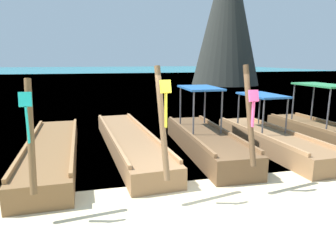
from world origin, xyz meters
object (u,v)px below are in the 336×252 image
at_px(longtail_boat_turquoise_ribbon, 52,151).
at_px(longtail_boat_violet_ribbon, 271,139).
at_px(karst_rock, 229,16).
at_px(longtail_boat_yellow_ribbon, 129,142).
at_px(longtail_boat_pink_ribbon, 206,141).
at_px(longtail_boat_orange_ribbon, 333,136).

height_order(longtail_boat_turquoise_ribbon, longtail_boat_violet_ribbon, longtail_boat_turquoise_ribbon).
distance_m(longtail_boat_violet_ribbon, karst_rock, 27.29).
bearing_deg(longtail_boat_turquoise_ribbon, karst_rock, 56.14).
xyz_separation_m(longtail_boat_violet_ribbon, karst_rock, (9.56, 24.53, 7.18)).
distance_m(longtail_boat_turquoise_ribbon, longtail_boat_yellow_ribbon, 2.29).
bearing_deg(longtail_boat_pink_ribbon, longtail_boat_turquoise_ribbon, 176.91).
bearing_deg(longtail_boat_orange_ribbon, longtail_boat_yellow_ribbon, 170.20).
bearing_deg(karst_rock, longtail_boat_orange_ribbon, -106.64).
distance_m(longtail_boat_yellow_ribbon, longtail_boat_orange_ribbon, 6.66).
xyz_separation_m(longtail_boat_violet_ribbon, longtail_boat_orange_ribbon, (2.19, -0.14, 0.02)).
xyz_separation_m(longtail_boat_yellow_ribbon, longtail_boat_orange_ribbon, (6.56, -1.13, 0.07)).
height_order(longtail_boat_turquoise_ribbon, longtail_boat_yellow_ribbon, longtail_boat_yellow_ribbon).
distance_m(longtail_boat_yellow_ribbon, karst_rock, 28.29).
height_order(longtail_boat_turquoise_ribbon, longtail_boat_pink_ribbon, longtail_boat_pink_ribbon).
bearing_deg(longtail_boat_yellow_ribbon, longtail_boat_violet_ribbon, -12.74).
relative_size(longtail_boat_yellow_ribbon, longtail_boat_violet_ribbon, 1.35).
xyz_separation_m(longtail_boat_turquoise_ribbon, longtail_boat_orange_ribbon, (8.78, -0.59, 0.06)).
height_order(longtail_boat_yellow_ribbon, longtail_boat_orange_ribbon, longtail_boat_yellow_ribbon).
bearing_deg(longtail_boat_yellow_ribbon, karst_rock, 59.37).
bearing_deg(longtail_boat_violet_ribbon, longtail_boat_orange_ribbon, -3.78).
bearing_deg(karst_rock, longtail_boat_yellow_ribbon, -120.63).
distance_m(longtail_boat_yellow_ribbon, longtail_boat_violet_ribbon, 4.48).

